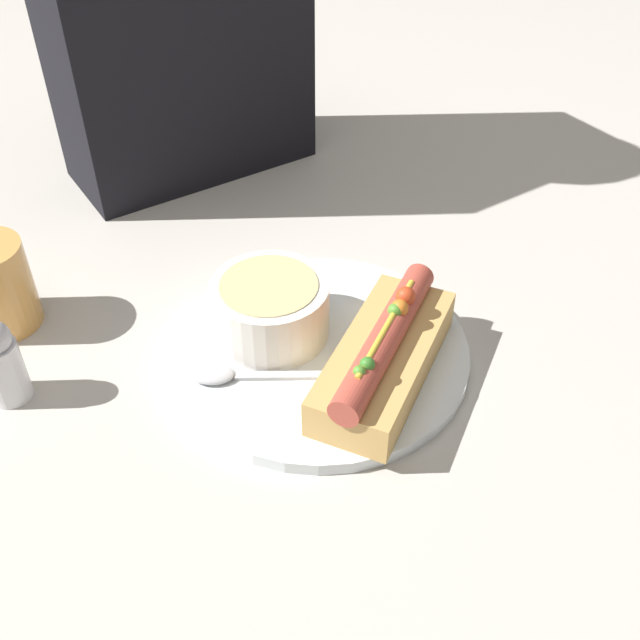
% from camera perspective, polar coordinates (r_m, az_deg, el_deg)
% --- Properties ---
extents(ground_plane, '(4.00, 4.00, 0.00)m').
position_cam_1_polar(ground_plane, '(0.68, 0.00, -2.77)').
color(ground_plane, '#BCB7AD').
extents(dinner_plate, '(0.27, 0.27, 0.01)m').
position_cam_1_polar(dinner_plate, '(0.67, 0.00, -2.39)').
color(dinner_plate, white).
rests_on(dinner_plate, ground_plane).
extents(hot_dog, '(0.19, 0.16, 0.07)m').
position_cam_1_polar(hot_dog, '(0.63, 4.92, -2.65)').
color(hot_dog, tan).
rests_on(hot_dog, dinner_plate).
extents(soup_bowl, '(0.11, 0.11, 0.06)m').
position_cam_1_polar(soup_bowl, '(0.67, -3.84, 1.03)').
color(soup_bowl, silver).
rests_on(soup_bowl, dinner_plate).
extents(spoon, '(0.13, 0.09, 0.01)m').
position_cam_1_polar(spoon, '(0.64, -6.21, -4.18)').
color(spoon, '#B7B7BC').
rests_on(spoon, dinner_plate).
extents(salt_shaker, '(0.03, 0.03, 0.08)m').
position_cam_1_polar(salt_shaker, '(0.67, -23.14, -2.95)').
color(salt_shaker, silver).
rests_on(salt_shaker, ground_plane).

